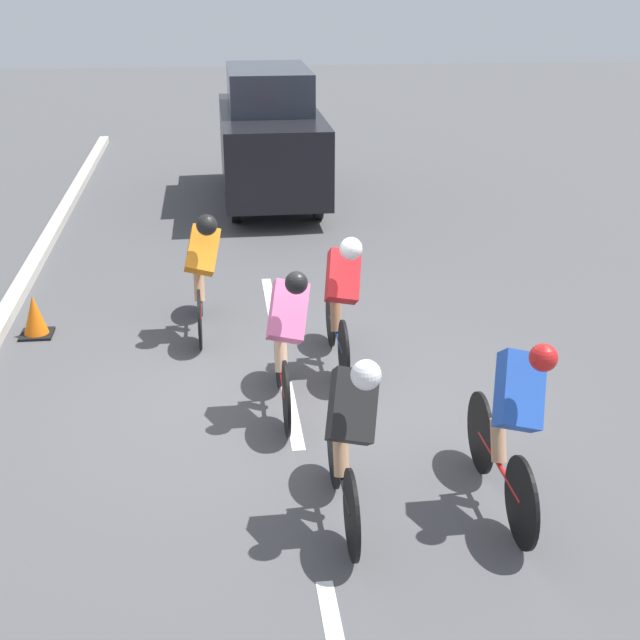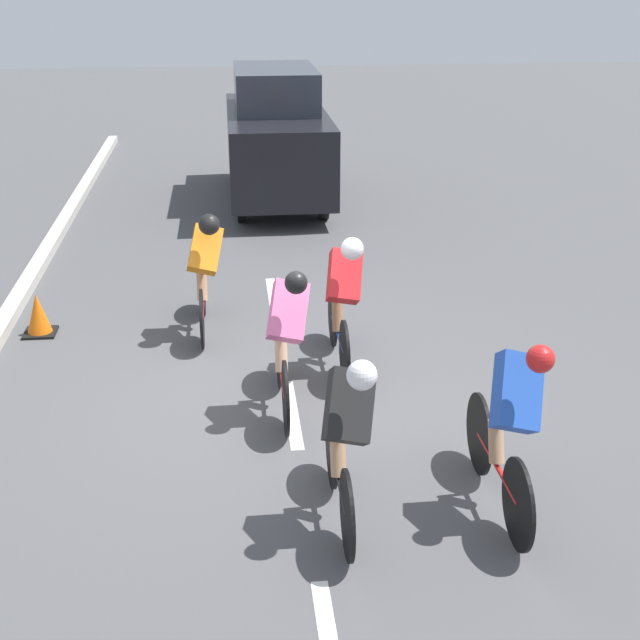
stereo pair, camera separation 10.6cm
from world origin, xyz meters
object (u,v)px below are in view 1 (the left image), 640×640
(cyclist_black, at_px, (349,434))
(cyclist_red, at_px, (341,297))
(cyclist_blue, at_px, (513,420))
(cyclist_pink, at_px, (286,337))
(support_car, at_px, (270,136))
(cyclist_orange, at_px, (202,268))
(traffic_cone, at_px, (35,316))

(cyclist_black, xyz_separation_m, cyclist_red, (-0.34, -2.82, 0.02))
(cyclist_blue, xyz_separation_m, cyclist_red, (0.91, -2.78, 0.00))
(cyclist_black, bearing_deg, cyclist_pink, -80.65)
(cyclist_red, xyz_separation_m, support_car, (0.24, -7.24, 0.35))
(cyclist_blue, relative_size, cyclist_black, 1.07)
(cyclist_pink, bearing_deg, cyclist_black, 99.35)
(cyclist_pink, xyz_separation_m, support_car, (-0.41, -8.18, 0.37))
(cyclist_red, bearing_deg, cyclist_pink, 55.08)
(cyclist_pink, relative_size, cyclist_orange, 1.02)
(cyclist_black, height_order, cyclist_red, cyclist_red)
(support_car, bearing_deg, cyclist_red, 91.93)
(cyclist_pink, height_order, support_car, support_car)
(traffic_cone, bearing_deg, cyclist_blue, 136.72)
(cyclist_orange, bearing_deg, support_car, -100.97)
(cyclist_red, bearing_deg, cyclist_black, 83.07)
(cyclist_black, relative_size, cyclist_pink, 0.96)
(traffic_cone, bearing_deg, support_car, -117.48)
(cyclist_blue, bearing_deg, cyclist_pink, -49.64)
(cyclist_black, bearing_deg, cyclist_blue, -178.09)
(cyclist_orange, distance_m, support_car, 6.27)
(cyclist_blue, relative_size, cyclist_orange, 1.04)
(cyclist_blue, bearing_deg, traffic_cone, -43.28)
(traffic_cone, bearing_deg, cyclist_orange, 175.76)
(cyclist_black, distance_m, traffic_cone, 5.10)
(cyclist_black, height_order, cyclist_orange, cyclist_orange)
(cyclist_blue, distance_m, cyclist_orange, 4.54)
(cyclist_black, relative_size, cyclist_red, 0.96)
(cyclist_blue, xyz_separation_m, traffic_cone, (4.28, -4.03, -0.55))
(cyclist_orange, height_order, cyclist_red, cyclist_red)
(cyclist_blue, height_order, cyclist_red, cyclist_blue)
(cyclist_orange, bearing_deg, cyclist_black, 105.53)
(traffic_cone, bearing_deg, cyclist_pink, 141.14)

